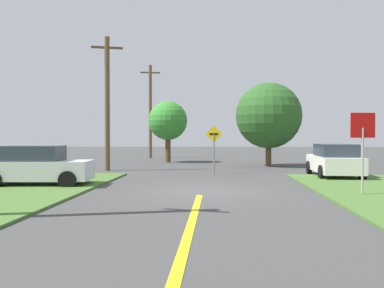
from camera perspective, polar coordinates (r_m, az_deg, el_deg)
name	(u,v)px	position (r m, az deg, el deg)	size (l,w,h in m)	color
ground_plane	(201,191)	(14.71, 1.25, -6.71)	(120.00, 120.00, 0.00)	#414141
lane_stripe_center	(181,258)	(6.89, -1.53, -15.80)	(0.20, 14.00, 0.01)	yellow
stop_sign	(363,137)	(14.47, 22.99, 0.94)	(0.83, 0.13, 2.78)	#9EA0A8
parked_car_near_building	(37,166)	(17.27, -21.07, -2.94)	(4.24, 2.17, 1.62)	silver
car_on_crossroad	(334,161)	(20.89, 19.46, -2.22)	(2.15, 4.47, 1.62)	white
utility_pole_mid	(107,102)	(23.85, -11.89, 5.86)	(1.77, 0.60, 7.71)	brown
utility_pole_far	(150,110)	(37.05, -5.92, 4.77)	(1.78, 0.51, 8.45)	brown
direction_sign	(214,144)	(21.01, 3.10, 0.00)	(0.91, 0.08, 2.55)	slate
oak_tree_left	(168,121)	(30.68, -3.43, 3.27)	(2.95, 2.95, 4.65)	brown
pine_tree_center	(269,116)	(27.16, 10.78, 3.96)	(4.34, 4.34, 5.53)	brown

